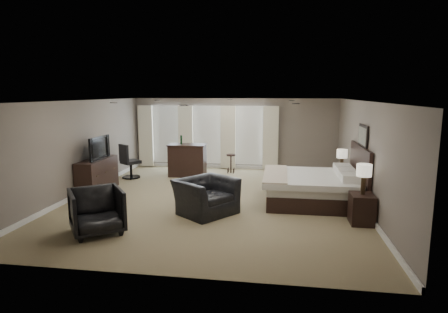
# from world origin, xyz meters

# --- Properties ---
(room) EXTENTS (7.60, 8.60, 2.64)m
(room) POSITION_xyz_m (0.00, 0.00, 1.30)
(room) COLOR #857654
(room) RESTS_ON ground
(window_bay) EXTENTS (5.25, 0.20, 2.30)m
(window_bay) POSITION_xyz_m (-1.00, 4.11, 1.20)
(window_bay) COLOR silver
(window_bay) RESTS_ON room
(bed) EXTENTS (2.36, 2.25, 1.50)m
(bed) POSITION_xyz_m (2.58, 0.13, 0.75)
(bed) COLOR silver
(bed) RESTS_ON ground
(nightstand_near) EXTENTS (0.49, 0.60, 0.65)m
(nightstand_near) POSITION_xyz_m (3.47, -1.32, 0.33)
(nightstand_near) COLOR black
(nightstand_near) RESTS_ON ground
(nightstand_far) EXTENTS (0.42, 0.52, 0.56)m
(nightstand_far) POSITION_xyz_m (3.47, 1.58, 0.28)
(nightstand_far) COLOR black
(nightstand_far) RESTS_ON ground
(lamp_near) EXTENTS (0.32, 0.32, 0.66)m
(lamp_near) POSITION_xyz_m (3.47, -1.32, 0.98)
(lamp_near) COLOR beige
(lamp_near) RESTS_ON nightstand_near
(lamp_far) EXTENTS (0.30, 0.30, 0.63)m
(lamp_far) POSITION_xyz_m (3.47, 1.58, 0.88)
(lamp_far) COLOR beige
(lamp_far) RESTS_ON nightstand_far
(wall_art) EXTENTS (0.04, 0.96, 0.56)m
(wall_art) POSITION_xyz_m (3.70, 0.13, 1.75)
(wall_art) COLOR slate
(wall_art) RESTS_ON room
(dresser) EXTENTS (0.52, 1.63, 0.94)m
(dresser) POSITION_xyz_m (-3.45, 0.33, 0.47)
(dresser) COLOR black
(dresser) RESTS_ON ground
(tv) EXTENTS (0.65, 1.13, 0.15)m
(tv) POSITION_xyz_m (-3.45, 0.33, 1.02)
(tv) COLOR black
(tv) RESTS_ON dresser
(armchair_near) EXTENTS (1.43, 1.51, 1.11)m
(armchair_near) POSITION_xyz_m (0.01, -1.14, 0.55)
(armchair_near) COLOR black
(armchair_near) RESTS_ON ground
(armchair_far) EXTENTS (1.33, 1.32, 1.01)m
(armchair_far) POSITION_xyz_m (-1.91, -2.70, 0.50)
(armchair_far) COLOR black
(armchair_far) RESTS_ON ground
(bar_counter) EXTENTS (1.26, 0.66, 1.10)m
(bar_counter) POSITION_xyz_m (-1.40, 2.68, 0.55)
(bar_counter) COLOR black
(bar_counter) RESTS_ON ground
(bar_stool_left) EXTENTS (0.44, 0.44, 0.74)m
(bar_stool_left) POSITION_xyz_m (-1.76, 3.19, 0.37)
(bar_stool_left) COLOR black
(bar_stool_left) RESTS_ON ground
(bar_stool_right) EXTENTS (0.36, 0.36, 0.67)m
(bar_stool_right) POSITION_xyz_m (-0.00, 3.39, 0.34)
(bar_stool_right) COLOR black
(bar_stool_right) RESTS_ON ground
(desk_chair) EXTENTS (0.82, 0.82, 1.15)m
(desk_chair) POSITION_xyz_m (-3.18, 2.11, 0.58)
(desk_chair) COLOR black
(desk_chair) RESTS_ON ground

